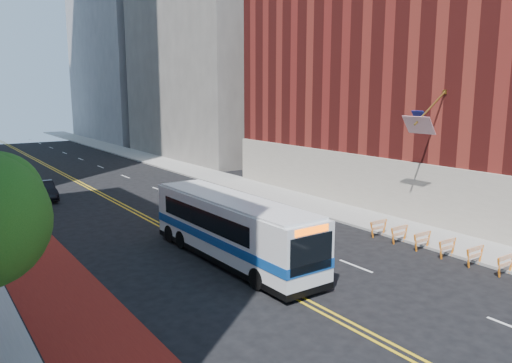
{
  "coord_description": "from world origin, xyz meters",
  "views": [
    {
      "loc": [
        -12.68,
        -10.55,
        8.54
      ],
      "look_at": [
        0.16,
        8.0,
        4.45
      ],
      "focal_mm": 35.0,
      "sensor_mm": 36.0,
      "label": 1
    }
  ],
  "objects_px": {
    "car_b": "(43,191)",
    "car_c": "(4,177)",
    "transit_bus": "(231,228)",
    "car_a": "(3,230)"
  },
  "relations": [
    {
      "from": "car_b",
      "to": "car_c",
      "type": "xyz_separation_m",
      "value": [
        -1.5,
        9.3,
        -0.1
      ]
    },
    {
      "from": "car_b",
      "to": "transit_bus",
      "type": "bearing_deg",
      "value": -74.9
    },
    {
      "from": "car_c",
      "to": "car_a",
      "type": "bearing_deg",
      "value": -105.22
    },
    {
      "from": "car_b",
      "to": "car_c",
      "type": "relative_size",
      "value": 1.01
    },
    {
      "from": "car_a",
      "to": "transit_bus",
      "type": "bearing_deg",
      "value": -68.15
    },
    {
      "from": "car_b",
      "to": "car_c",
      "type": "bearing_deg",
      "value": 101.5
    },
    {
      "from": "car_a",
      "to": "car_b",
      "type": "xyz_separation_m",
      "value": [
        4.47,
        11.01,
        -0.06
      ]
    },
    {
      "from": "transit_bus",
      "to": "car_b",
      "type": "relative_size",
      "value": 2.67
    },
    {
      "from": "transit_bus",
      "to": "car_a",
      "type": "height_order",
      "value": "transit_bus"
    },
    {
      "from": "transit_bus",
      "to": "car_b",
      "type": "distance_m",
      "value": 21.28
    }
  ]
}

